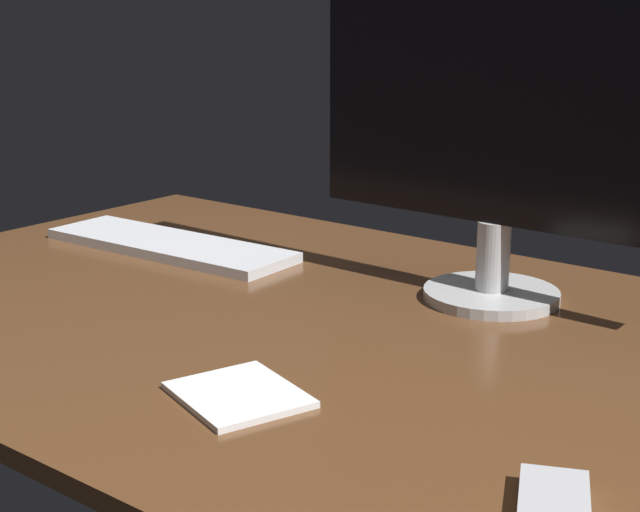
% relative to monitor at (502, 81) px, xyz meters
% --- Properties ---
extents(desk, '(1.40, 0.84, 0.02)m').
position_rel_monitor_xyz_m(desk, '(-0.11, -0.20, -0.29)').
color(desk, brown).
rests_on(desk, ground).
extents(monitor, '(0.50, 0.17, 0.50)m').
position_rel_monitor_xyz_m(monitor, '(0.00, 0.00, 0.00)').
color(monitor, '#BEBEBE').
rests_on(monitor, desk).
extents(keyboard, '(0.42, 0.14, 0.01)m').
position_rel_monitor_xyz_m(keyboard, '(-0.51, -0.08, -0.27)').
color(keyboard, silver).
rests_on(keyboard, desk).
extents(notepad, '(0.15, 0.14, 0.01)m').
position_rel_monitor_xyz_m(notepad, '(-0.04, -0.42, -0.27)').
color(notepad, white).
rests_on(notepad, desk).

